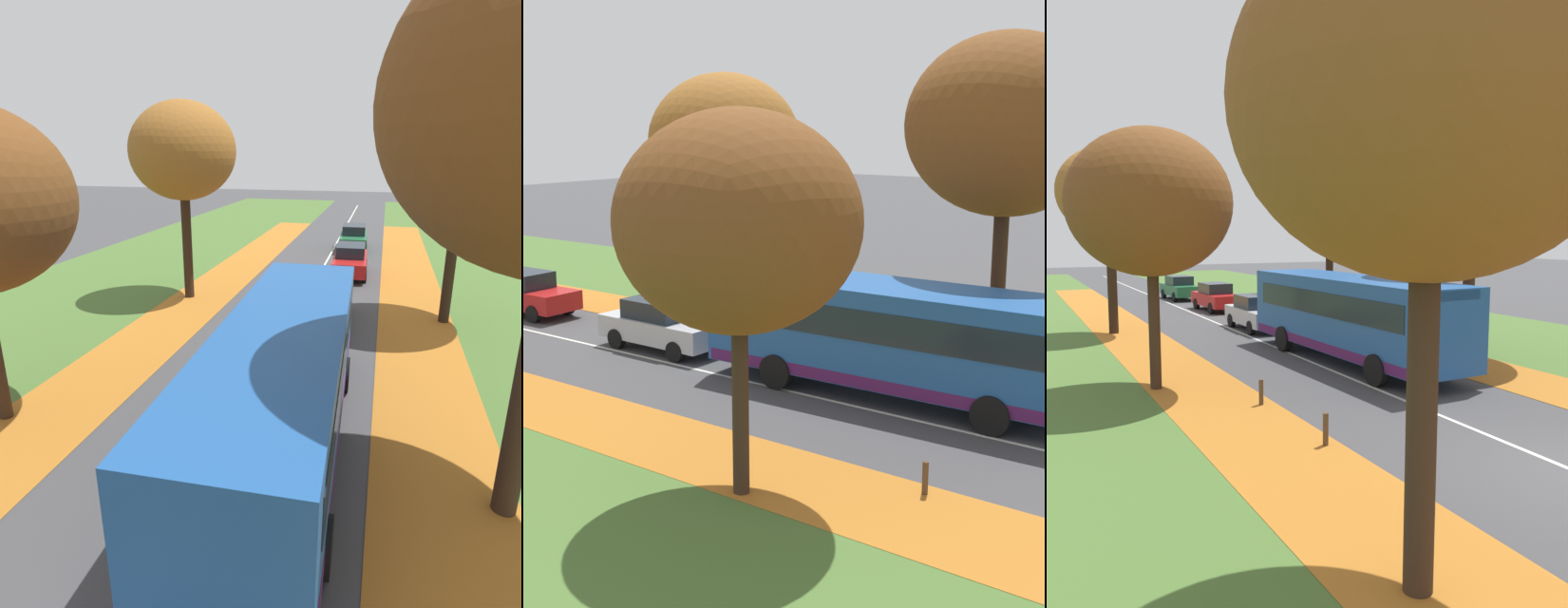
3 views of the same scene
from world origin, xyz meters
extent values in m
cube|color=#B26B23|center=(-4.60, 14.00, 0.01)|extent=(2.80, 60.00, 0.00)
cube|color=#476B2D|center=(9.20, 20.00, 0.00)|extent=(12.00, 90.00, 0.01)
cube|color=#B26B23|center=(4.60, 14.00, 0.01)|extent=(2.80, 60.00, 0.00)
cube|color=silver|center=(0.00, 20.00, 0.00)|extent=(0.12, 80.00, 0.01)
cylinder|color=#382619|center=(-5.00, -1.57, 2.11)|extent=(0.38, 0.38, 4.22)
ellipsoid|color=brown|center=(-5.00, -1.57, 5.95)|extent=(4.62, 4.62, 4.15)
cylinder|color=#382619|center=(-5.67, 9.80, 1.80)|extent=(0.32, 0.32, 3.60)
ellipsoid|color=brown|center=(-5.67, 9.80, 5.33)|extent=(4.60, 4.60, 4.14)
cylinder|color=black|center=(-5.17, 20.44, 2.32)|extent=(0.42, 0.42, 4.64)
ellipsoid|color=#935B23|center=(-5.17, 20.44, 6.31)|extent=(4.44, 4.44, 4.00)
cylinder|color=#382619|center=(5.66, 9.39, 2.43)|extent=(0.44, 0.44, 4.86)
ellipsoid|color=brown|center=(5.66, 9.39, 7.01)|extent=(5.72, 5.72, 5.15)
cylinder|color=black|center=(5.65, 19.83, 2.18)|extent=(0.39, 0.39, 4.35)
ellipsoid|color=#935B23|center=(5.65, 19.83, 6.37)|extent=(5.38, 5.38, 4.84)
cylinder|color=#4C3823|center=(-3.55, 0.07, 0.33)|extent=(0.12, 0.12, 0.66)
cylinder|color=#4C3823|center=(-3.54, 3.47, 0.35)|extent=(0.12, 0.12, 0.71)
cylinder|color=#4C3823|center=(-3.60, 6.87, 0.34)|extent=(0.12, 0.12, 0.68)
cube|color=#1E5199|center=(1.27, 10.41, 1.73)|extent=(2.84, 10.48, 2.50)
cube|color=#19232D|center=(1.43, 5.27, 2.08)|extent=(2.30, 0.17, 1.30)
cube|color=#19232D|center=(1.27, 10.41, 2.13)|extent=(2.84, 9.23, 0.80)
cube|color=#4C1951|center=(1.27, 10.41, 0.66)|extent=(2.85, 10.27, 0.32)
cube|color=yellow|center=(1.43, 5.25, 2.80)|extent=(1.75, 0.14, 0.28)
cylinder|color=black|center=(2.56, 7.22, 0.48)|extent=(0.33, 0.97, 0.96)
cylinder|color=black|center=(0.18, 7.15, 0.48)|extent=(0.33, 0.97, 0.96)
cylinder|color=black|center=(2.36, 13.30, 0.48)|extent=(0.33, 0.97, 0.96)
cylinder|color=black|center=(-0.01, 13.23, 0.48)|extent=(0.33, 0.97, 0.96)
cube|color=#B7BABF|center=(1.00, 18.52, 0.67)|extent=(1.74, 4.22, 0.70)
cube|color=#19232D|center=(1.00, 18.67, 1.32)|extent=(1.46, 2.03, 0.60)
cylinder|color=black|center=(1.77, 17.21, 0.32)|extent=(0.23, 0.64, 0.64)
cylinder|color=black|center=(0.21, 17.22, 0.32)|extent=(0.23, 0.64, 0.64)
cylinder|color=black|center=(1.80, 19.81, 0.32)|extent=(0.23, 0.64, 0.64)
cylinder|color=black|center=(0.23, 19.83, 0.32)|extent=(0.23, 0.64, 0.64)
cube|color=#B21919|center=(1.56, 26.17, 0.67)|extent=(1.85, 4.26, 0.70)
cube|color=#19232D|center=(1.56, 26.32, 1.32)|extent=(1.51, 2.07, 0.60)
cylinder|color=black|center=(2.39, 24.90, 0.32)|extent=(0.24, 0.65, 0.64)
cylinder|color=black|center=(0.83, 24.84, 0.32)|extent=(0.24, 0.65, 0.64)
cylinder|color=black|center=(2.30, 27.50, 0.32)|extent=(0.24, 0.65, 0.64)
cylinder|color=black|center=(0.74, 27.44, 0.32)|extent=(0.24, 0.65, 0.64)
cube|color=#1E6038|center=(1.27, 33.16, 0.67)|extent=(1.86, 4.26, 0.70)
cube|color=#19232D|center=(1.27, 33.31, 1.32)|extent=(1.52, 2.07, 0.60)
cylinder|color=black|center=(2.11, 31.89, 0.32)|extent=(0.25, 0.65, 0.64)
cylinder|color=black|center=(0.54, 31.83, 0.32)|extent=(0.25, 0.65, 0.64)
cylinder|color=black|center=(2.00, 34.49, 0.32)|extent=(0.25, 0.65, 0.64)
cylinder|color=black|center=(0.44, 34.43, 0.32)|extent=(0.25, 0.65, 0.64)
camera|label=1|loc=(3.09, 1.32, 6.37)|focal=28.00mm
camera|label=2|loc=(-17.54, -0.08, 7.16)|focal=50.00mm
camera|label=3|loc=(-9.38, -7.12, 4.43)|focal=35.00mm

